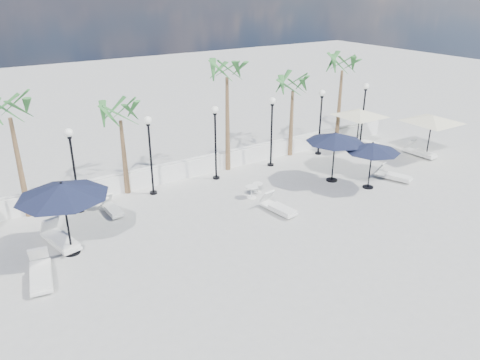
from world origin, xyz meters
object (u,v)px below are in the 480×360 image
parasol_navy_left (62,191)px  parasol_cream_sq_b (433,116)px  lounger_3 (112,208)px  parasol_cream_sq_a (360,110)px  lounger_5 (393,175)px  parasol_navy_mid (372,147)px  lounger_6 (367,142)px  parasol_navy_right (335,138)px  lounger_2 (60,239)px  lounger_4 (278,207)px  lounger_1 (40,274)px  lounger_7 (420,152)px

parasol_navy_left → parasol_cream_sq_b: parasol_navy_left is taller
lounger_3 → parasol_cream_sq_a: 15.86m
lounger_5 → parasol_navy_mid: size_ratio=0.73×
lounger_5 → lounger_6: 5.56m
parasol_navy_right → parasol_cream_sq_a: 5.90m
lounger_2 → parasol_navy_mid: size_ratio=0.85×
lounger_5 → parasol_navy_right: parasol_navy_right is taller
parasol_navy_left → parasol_cream_sq_a: bearing=9.6°
lounger_4 → lounger_6: 11.18m
parasol_navy_mid → parasol_cream_sq_b: size_ratio=0.50×
lounger_6 → parasol_cream_sq_b: 4.31m
parasol_navy_left → parasol_navy_mid: 14.12m
parasol_cream_sq_b → lounger_1: bearing=-177.9°
lounger_6 → lounger_7: 3.30m
parasol_navy_left → lounger_3: bearing=45.9°
lounger_1 → lounger_6: (20.22, 4.20, -0.06)m
parasol_navy_left → parasol_navy_right: parasol_navy_left is taller
lounger_5 → parasol_navy_right: 3.81m
lounger_2 → parasol_navy_right: 13.49m
lounger_1 → lounger_6: size_ratio=1.28×
lounger_6 → parasol_cream_sq_b: bearing=-83.5°
lounger_5 → lounger_7: size_ratio=0.98×
lounger_3 → parasol_navy_right: bearing=-14.9°
lounger_1 → lounger_4: size_ratio=1.15×
lounger_1 → lounger_7: (21.37, 1.11, -0.02)m
parasol_navy_mid → lounger_4: bearing=177.1°
lounger_1 → lounger_5: size_ratio=1.14×
parasol_navy_mid → parasol_cream_sq_b: bearing=11.7°
lounger_3 → parasol_navy_left: parasol_navy_left is taller
lounger_2 → lounger_5: (16.07, -2.53, -0.04)m
lounger_4 → lounger_5: lounger_4 is taller
lounger_4 → lounger_6: (10.27, 4.42, -0.03)m
lounger_1 → parasol_navy_mid: (15.34, -0.49, 1.84)m
parasol_navy_right → parasol_navy_mid: bearing=-61.2°
parasol_cream_sq_a → lounger_5: bearing=-115.1°
lounger_6 → parasol_cream_sq_b: size_ratio=0.33×
lounger_7 → parasol_cream_sq_a: size_ratio=0.39×
parasol_cream_sq_b → parasol_navy_right: bearing=177.2°
lounger_4 → lounger_6: lounger_4 is taller
parasol_navy_left → parasol_navy_mid: parasol_navy_left is taller
lounger_6 → lounger_7: size_ratio=0.87×
parasol_cream_sq_a → parasol_cream_sq_b: bearing=-58.6°
lounger_7 → lounger_3: bearing=168.4°
lounger_6 → parasol_cream_sq_a: bearing=158.5°
lounger_3 → parasol_cream_sq_a: parasol_cream_sq_a is taller
lounger_3 → parasol_navy_right: 11.22m
lounger_2 → lounger_5: bearing=-20.7°
parasol_navy_mid → parasol_navy_right: parasol_navy_right is taller
lounger_7 → parasol_navy_mid: bearing=-168.4°
lounger_4 → parasol_cream_sq_b: bearing=-2.1°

